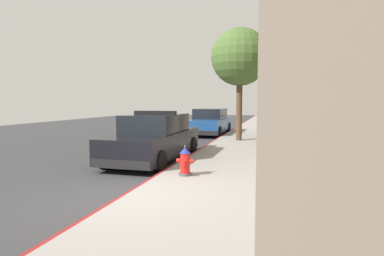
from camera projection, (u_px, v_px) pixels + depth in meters
The scene contains 8 objects.
ground_plane at pixel (138, 139), 17.39m from camera, with size 29.06×60.00×0.20m, color #353538.
sidewalk_pavement at pixel (247, 140), 15.78m from camera, with size 2.80×60.00×0.16m, color gray.
curb_painted_edge at pixel (219, 139), 16.16m from camera, with size 0.08×60.00×0.16m, color maroon.
storefront_building at pixel (359, 67), 11.37m from camera, with size 5.97×22.67×6.47m.
police_cruiser at pixel (155, 138), 10.68m from camera, with size 1.94×4.84×1.68m.
parked_car_silver_ahead at pixel (210, 122), 19.05m from camera, with size 1.94×4.84×1.56m.
fire_hydrant at pixel (185, 161), 7.83m from camera, with size 0.44×0.40×0.76m.
street_tree at pixel (240, 58), 14.66m from camera, with size 2.69×2.69×5.26m.
Camera 1 is at (2.89, -5.85, 2.00)m, focal length 29.42 mm.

